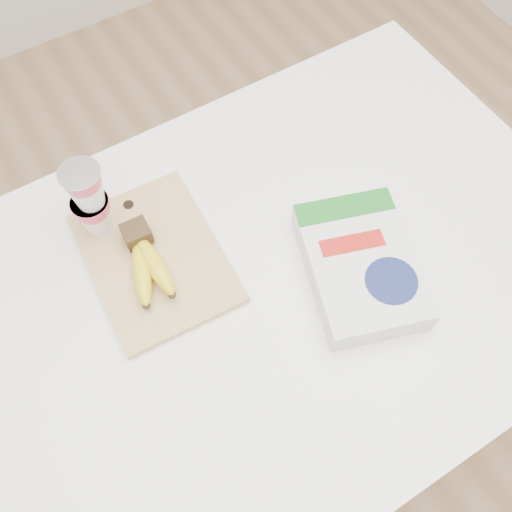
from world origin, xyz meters
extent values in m
plane|color=tan|center=(0.00, 0.00, 0.00)|extent=(4.00, 4.00, 0.00)
cube|color=white|center=(0.00, 0.00, 0.48)|extent=(1.27, 0.85, 0.95)
cube|color=tan|center=(-0.14, 0.14, 0.96)|extent=(0.25, 0.33, 0.02)
cube|color=#382816|center=(-0.15, 0.18, 0.99)|extent=(0.05, 0.05, 0.03)
ellipsoid|color=yellow|center=(-0.17, 0.11, 0.98)|extent=(0.08, 0.15, 0.04)
sphere|color=#382816|center=(-0.20, 0.05, 0.98)|extent=(0.01, 0.01, 0.01)
ellipsoid|color=yellow|center=(-0.15, 0.11, 0.99)|extent=(0.03, 0.15, 0.04)
sphere|color=#382816|center=(-0.15, 0.04, 0.99)|extent=(0.01, 0.01, 0.01)
cylinder|color=silver|center=(-0.19, 0.24, 1.13)|extent=(0.07, 0.07, 0.00)
cube|color=white|center=(0.16, -0.08, 0.98)|extent=(0.26, 0.31, 0.06)
cube|color=#19711F|center=(0.19, 0.03, 1.01)|extent=(0.19, 0.10, 0.00)
cylinder|color=#151E4E|center=(0.17, -0.14, 1.01)|extent=(0.11, 0.11, 0.00)
cube|color=red|center=(0.16, -0.04, 1.01)|extent=(0.12, 0.07, 0.00)
camera|label=1|loc=(-0.24, -0.38, 1.87)|focal=40.00mm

